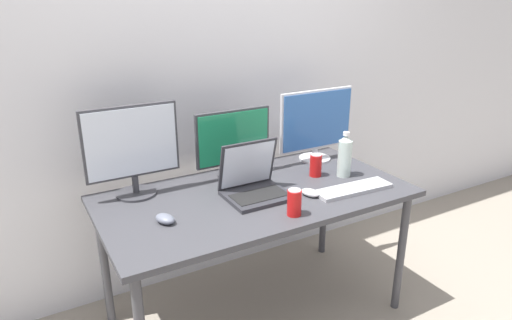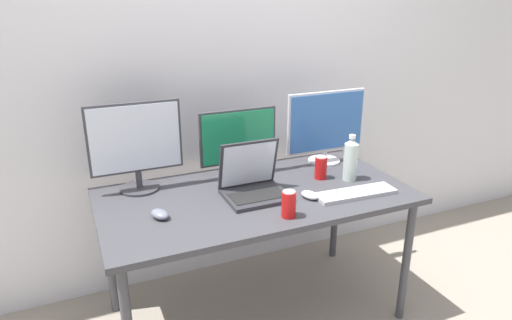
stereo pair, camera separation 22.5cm
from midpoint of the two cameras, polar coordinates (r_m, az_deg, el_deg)
name	(u,v)px [view 1 (the left image)]	position (r m, az deg, el deg)	size (l,w,h in m)	color
ground_plane	(256,313)	(2.71, -2.51, -18.61)	(16.00, 16.00, 0.00)	gray
wall_back	(205,67)	(2.68, -8.81, 11.43)	(7.00, 0.08, 2.60)	silver
work_desk	(256,204)	(2.35, -2.76, -5.60)	(1.56, 0.81, 0.74)	#424247
monitor_left	(132,148)	(2.32, -17.95, 1.38)	(0.47, 0.20, 0.46)	#38383D
monitor_center	(233,142)	(2.48, -5.44, 2.23)	(0.44, 0.18, 0.37)	#38383D
monitor_right	(316,124)	(2.72, 5.23, 4.52)	(0.50, 0.19, 0.43)	silver
laptop_silver	(254,183)	(2.28, -3.13, -3.01)	(0.31, 0.26, 0.27)	#2D2D33
keyboard_main	(353,189)	(2.37, 9.45, -3.65)	(0.42, 0.12, 0.02)	#B2B2B7
mouse_by_keyboard	(165,219)	(2.09, -14.38, -7.21)	(0.07, 0.10, 0.04)	slate
mouse_by_laptop	(310,193)	(2.29, 4.01, -4.16)	(0.06, 0.10, 0.04)	silver
water_bottle	(345,156)	(2.52, 8.55, 0.46)	(0.08, 0.08, 0.25)	silver
soda_can_near_keyboard	(294,203)	(2.07, 1.71, -5.41)	(0.07, 0.07, 0.13)	red
soda_can_by_laptop	(316,165)	(2.52, 4.96, -0.70)	(0.07, 0.07, 0.13)	red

